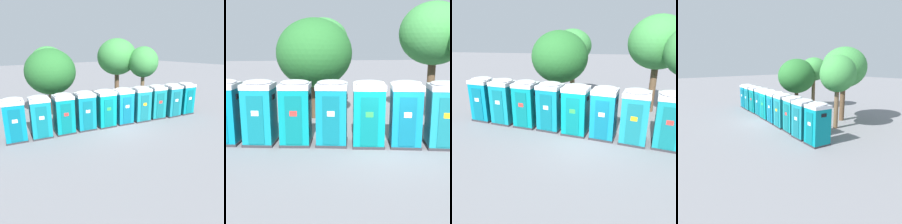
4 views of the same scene
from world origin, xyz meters
The scene contains 10 objects.
ground_plane centered at (0.00, 0.00, 0.00)m, with size 120.00×120.00×0.00m, color slate.
portapotty_1 centered at (-4.78, 1.36, 1.28)m, with size 1.37×1.38×2.54m.
portapotty_2 centered at (-3.38, 1.16, 1.28)m, with size 1.34×1.35×2.54m.
portapotty_3 centered at (-1.98, 0.96, 1.28)m, with size 1.39×1.39×2.54m.
portapotty_4 centered at (-0.60, 0.66, 1.28)m, with size 1.39×1.37×2.54m.
portapotty_5 centered at (0.79, 0.42, 1.28)m, with size 1.36×1.39×2.54m.
portapotty_6 centered at (2.18, 0.14, 1.28)m, with size 1.41×1.41×2.54m.
street_tree_0 centered at (-2.43, 5.45, 3.38)m, with size 3.87×3.87×5.15m.
street_tree_1 centered at (3.75, 5.11, 4.34)m, with size 3.57×3.57×5.99m.
street_tree_2 centered at (-1.85, 7.37, 4.02)m, with size 2.84×2.84×5.30m.
Camera 2 is at (-3.15, -10.77, 3.92)m, focal length 50.00 mm.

